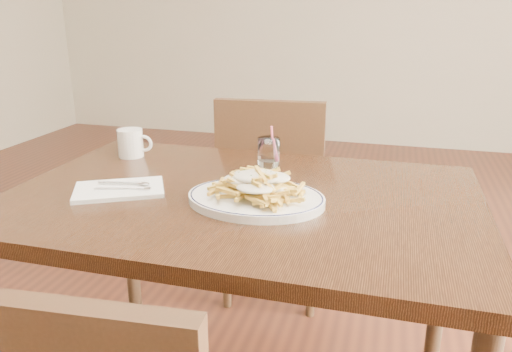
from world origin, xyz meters
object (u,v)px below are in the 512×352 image
(water_glass, at_px, (269,157))
(loaded_fries, at_px, (256,181))
(chair_far, at_px, (273,191))
(coffee_mug, at_px, (131,143))
(fries_plate, at_px, (256,199))
(table, at_px, (242,222))

(water_glass, bearing_deg, loaded_fries, -82.87)
(chair_far, xyz_separation_m, water_glass, (0.11, -0.50, 0.29))
(loaded_fries, distance_m, coffee_mug, 0.57)
(water_glass, bearing_deg, coffee_mug, 175.16)
(fries_plate, bearing_deg, loaded_fries, 90.00)
(fries_plate, bearing_deg, water_glass, 97.13)
(fries_plate, relative_size, water_glass, 2.82)
(loaded_fries, xyz_separation_m, water_glass, (-0.03, 0.24, -0.01))
(fries_plate, relative_size, loaded_fries, 1.47)
(loaded_fries, bearing_deg, chair_far, 100.53)
(chair_far, height_order, loaded_fries, chair_far)
(chair_far, bearing_deg, loaded_fries, -79.47)
(chair_far, bearing_deg, fries_plate, -79.47)
(water_glass, height_order, coffee_mug, water_glass)
(fries_plate, bearing_deg, chair_far, 100.53)
(table, bearing_deg, chair_far, 97.01)
(chair_far, xyz_separation_m, loaded_fries, (0.14, -0.75, 0.30))
(table, bearing_deg, loaded_fries, -44.70)
(table, relative_size, coffee_mug, 10.62)
(table, bearing_deg, fries_plate, -44.70)
(water_glass, bearing_deg, table, -96.76)
(chair_far, height_order, water_glass, water_glass)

